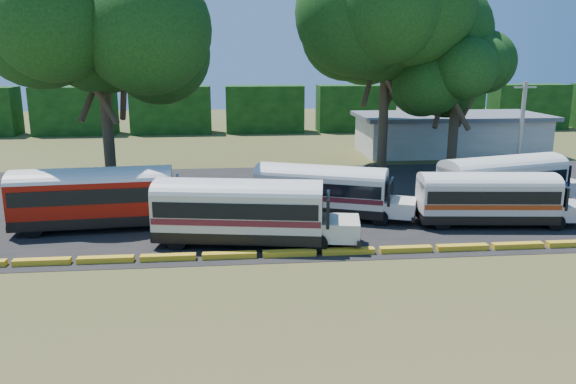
{
  "coord_description": "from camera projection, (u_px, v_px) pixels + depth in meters",
  "views": [
    {
      "loc": [
        -4.18,
        -25.5,
        9.84
      ],
      "look_at": [
        -1.08,
        6.0,
        2.1
      ],
      "focal_mm": 35.0,
      "sensor_mm": 36.0,
      "label": 1
    }
  ],
  "objects": [
    {
      "name": "ground",
      "position": [
        322.0,
        262.0,
        27.39
      ],
      "size": [
        160.0,
        160.0,
        0.0
      ],
      "primitive_type": "plane",
      "color": "#2F4316",
      "rests_on": "ground"
    },
    {
      "name": "asphalt_strip",
      "position": [
        309.0,
        200.0,
        39.08
      ],
      "size": [
        64.0,
        24.0,
        0.02
      ],
      "primitive_type": "cube",
      "color": "black",
      "rests_on": "ground"
    },
    {
      "name": "curb",
      "position": [
        319.0,
        252.0,
        28.32
      ],
      "size": [
        53.7,
        0.45,
        0.3
      ],
      "color": "gold",
      "rests_on": "ground"
    },
    {
      "name": "terminal_building",
      "position": [
        450.0,
        133.0,
        57.62
      ],
      "size": [
        19.0,
        9.0,
        4.0
      ],
      "color": "silver",
      "rests_on": "ground"
    },
    {
      "name": "treeline_backdrop",
      "position": [
        265.0,
        109.0,
        73.07
      ],
      "size": [
        130.0,
        4.0,
        6.0
      ],
      "color": "black",
      "rests_on": "ground"
    },
    {
      "name": "bus_red",
      "position": [
        98.0,
        194.0,
        32.23
      ],
      "size": [
        11.14,
        3.59,
        3.6
      ],
      "rotation": [
        0.0,
        0.0,
        0.08
      ],
      "color": "black",
      "rests_on": "ground"
    },
    {
      "name": "bus_cream_west",
      "position": [
        243.0,
        208.0,
        29.49
      ],
      "size": [
        11.09,
        4.49,
        3.55
      ],
      "rotation": [
        0.0,
        0.0,
        -0.17
      ],
      "color": "black",
      "rests_on": "ground"
    },
    {
      "name": "bus_cream_east",
      "position": [
        324.0,
        188.0,
        34.71
      ],
      "size": [
        10.09,
        5.82,
        3.25
      ],
      "rotation": [
        0.0,
        0.0,
        -0.37
      ],
      "color": "black",
      "rests_on": "ground"
    },
    {
      "name": "bus_white_red",
      "position": [
        490.0,
        196.0,
        32.92
      ],
      "size": [
        9.88,
        3.39,
        3.18
      ],
      "rotation": [
        0.0,
        0.0,
        -0.11
      ],
      "color": "black",
      "rests_on": "ground"
    },
    {
      "name": "bus_white_blue",
      "position": [
        505.0,
        178.0,
        36.9
      ],
      "size": [
        10.8,
        5.17,
        3.45
      ],
      "rotation": [
        0.0,
        0.0,
        0.26
      ],
      "color": "black",
      "rests_on": "ground"
    },
    {
      "name": "tree_west",
      "position": [
        100.0,
        30.0,
        38.64
      ],
      "size": [
        12.04,
        12.04,
        16.0
      ],
      "color": "#392D1C",
      "rests_on": "ground"
    },
    {
      "name": "tree_center",
      "position": [
        387.0,
        23.0,
        46.29
      ],
      "size": [
        13.36,
        13.36,
        17.35
      ],
      "color": "#392D1C",
      "rests_on": "ground"
    },
    {
      "name": "tree_east",
      "position": [
        458.0,
        70.0,
        45.82
      ],
      "size": [
        7.23,
        7.23,
        11.45
      ],
      "color": "#392D1C",
      "rests_on": "ground"
    },
    {
      "name": "utility_pole",
      "position": [
        520.0,
        137.0,
        40.21
      ],
      "size": [
        1.6,
        0.3,
        8.04
      ],
      "color": "gray",
      "rests_on": "ground"
    }
  ]
}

